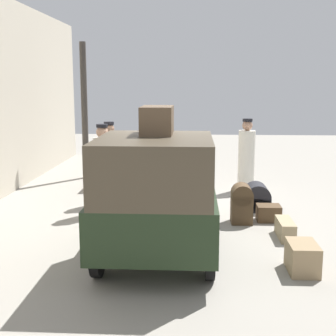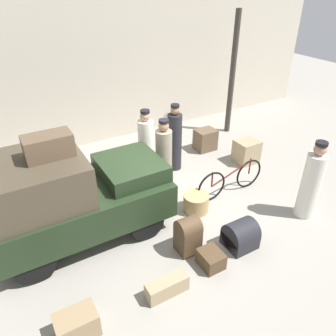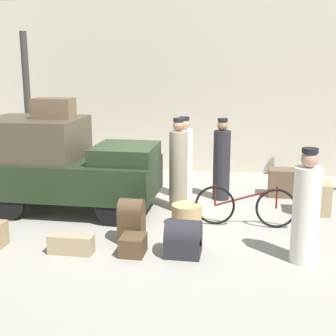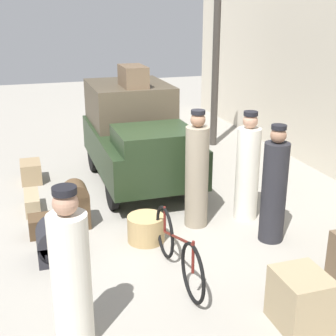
# 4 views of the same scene
# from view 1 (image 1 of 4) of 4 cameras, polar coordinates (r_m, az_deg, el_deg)

# --- Properties ---
(ground_plane) EXTENTS (30.00, 30.00, 0.00)m
(ground_plane) POSITION_cam_1_polar(r_m,az_deg,el_deg) (8.98, 1.21, -6.22)
(ground_plane) COLOR gray
(canopy_pillar_right) EXTENTS (0.17, 0.17, 3.62)m
(canopy_pillar_right) POSITION_cam_1_polar(r_m,az_deg,el_deg) (12.80, -10.14, 6.82)
(canopy_pillar_right) COLOR #38332D
(canopy_pillar_right) RESTS_ON ground
(truck) EXTENTS (3.32, 1.65, 1.84)m
(truck) POSITION_cam_1_polar(r_m,az_deg,el_deg) (6.92, -1.18, -2.88)
(truck) COLOR black
(truck) RESTS_ON ground
(bicycle) EXTENTS (1.82, 0.04, 0.78)m
(bicycle) POSITION_cam_1_polar(r_m,az_deg,el_deg) (10.50, 2.32, -1.68)
(bicycle) COLOR black
(bicycle) RESTS_ON ground
(wicker_basket) EXTENTS (0.55, 0.55, 0.39)m
(wicker_basket) POSITION_cam_1_polar(r_m,az_deg,el_deg) (9.52, 3.01, -4.04)
(wicker_basket) COLOR tan
(wicker_basket) RESTS_ON ground
(porter_with_bicycle) EXTENTS (0.40, 0.40, 1.73)m
(porter_with_bicycle) POSITION_cam_1_polar(r_m,az_deg,el_deg) (11.35, 9.54, 1.21)
(porter_with_bicycle) COLOR silver
(porter_with_bicycle) RESTS_ON ground
(porter_standing_middle) EXTENTS (0.36, 0.36, 1.85)m
(porter_standing_middle) POSITION_cam_1_polar(r_m,az_deg,el_deg) (9.14, -2.59, -0.40)
(porter_standing_middle) COLOR gray
(porter_standing_middle) RESTS_ON ground
(conductor_in_dark_uniform) EXTENTS (0.37, 0.37, 1.77)m
(conductor_in_dark_uniform) POSITION_cam_1_polar(r_m,az_deg,el_deg) (9.28, -7.91, -0.59)
(conductor_in_dark_uniform) COLOR silver
(conductor_in_dark_uniform) RESTS_ON ground
(porter_lifting_near_truck) EXTENTS (0.36, 0.36, 1.75)m
(porter_lifting_near_truck) POSITION_cam_1_polar(r_m,az_deg,el_deg) (10.07, -7.10, 0.23)
(porter_lifting_near_truck) COLOR #232328
(porter_lifting_near_truck) RESTS_ON ground
(trunk_barrel_dark) EXTENTS (0.55, 0.52, 0.55)m
(trunk_barrel_dark) POSITION_cam_1_polar(r_m,az_deg,el_deg) (9.70, 10.75, -3.67)
(trunk_barrel_dark) COLOR #232328
(trunk_barrel_dark) RESTS_ON ground
(suitcase_black_upright) EXTENTS (0.71, 0.24, 0.30)m
(suitcase_black_upright) POSITION_cam_1_polar(r_m,az_deg,el_deg) (8.12, 14.09, -7.22)
(suitcase_black_upright) COLOR #9E8966
(suitcase_black_upright) RESTS_ON ground
(trunk_umber_medium) EXTENTS (0.40, 0.39, 0.73)m
(trunk_umber_medium) POSITION_cam_1_polar(r_m,az_deg,el_deg) (8.74, 8.97, -4.20)
(trunk_umber_medium) COLOR #4C3823
(trunk_umber_medium) RESTS_ON ground
(trunk_wicker_pale) EXTENTS (0.60, 0.53, 0.62)m
(trunk_wicker_pale) POSITION_cam_1_polar(r_m,az_deg,el_deg) (11.86, -2.16, -0.61)
(trunk_wicker_pale) COLOR #9E8966
(trunk_wicker_pale) RESTS_ON ground
(suitcase_tan_flat) EXTENTS (0.59, 0.39, 0.41)m
(suitcase_tan_flat) POSITION_cam_1_polar(r_m,az_deg,el_deg) (6.76, 16.07, -10.44)
(suitcase_tan_flat) COLOR #937A56
(suitcase_tan_flat) RESTS_ON ground
(suitcase_small_leather) EXTENTS (0.37, 0.44, 0.30)m
(suitcase_small_leather) POSITION_cam_1_polar(r_m,az_deg,el_deg) (9.01, 12.16, -5.40)
(suitcase_small_leather) COLOR #4C3823
(suitcase_small_leather) RESTS_ON ground
(trunk_large_brown) EXTENTS (0.57, 0.47, 0.61)m
(trunk_large_brown) POSITION_cam_1_polar(r_m,az_deg,el_deg) (11.51, -8.10, -1.08)
(trunk_large_brown) COLOR brown
(trunk_large_brown) RESTS_ON ground
(trunk_on_truck_roof) EXTENTS (0.77, 0.44, 0.39)m
(trunk_on_truck_roof) POSITION_cam_1_polar(r_m,az_deg,el_deg) (6.60, -1.32, 5.84)
(trunk_on_truck_roof) COLOR brown
(trunk_on_truck_roof) RESTS_ON truck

